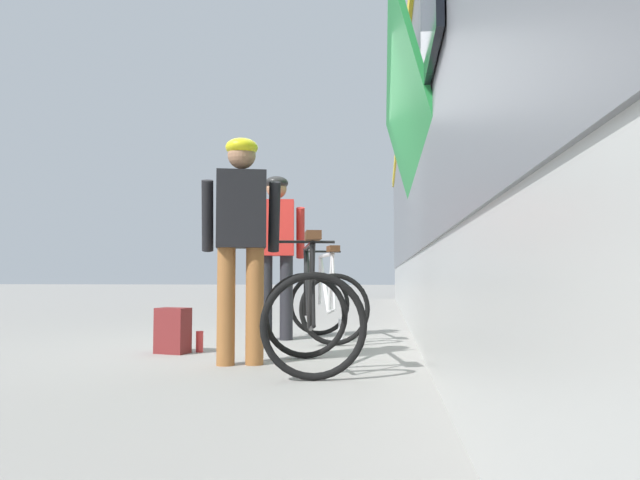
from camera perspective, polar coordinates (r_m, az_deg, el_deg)
name	(u,v)px	position (r m, az deg, el deg)	size (l,w,h in m)	color
ground_plane	(287,348)	(5.64, -3.29, -10.50)	(80.00, 80.00, 0.00)	gray
train_car	(548,159)	(6.91, 21.45, 7.40)	(3.26, 21.81, 3.88)	slate
cyclist_near_in_dark	(241,228)	(4.56, -7.76, 1.15)	(0.66, 0.40, 1.76)	#935B2D
cyclist_far_in_red	(276,242)	(6.27, -4.31, -0.15)	(0.64, 0.36, 1.76)	#232328
bicycle_near_black	(309,314)	(4.34, -1.07, -7.26)	(0.90, 1.18, 0.99)	black
bicycle_far_white	(327,302)	(6.24, 0.66, -6.13)	(0.96, 1.22, 0.99)	black
backpack_on_platform	(173,331)	(5.36, -14.26, -8.61)	(0.28, 0.18, 0.40)	maroon
water_bottle_near_the_bikes	(342,330)	(6.21, 2.13, -8.78)	(0.06, 0.06, 0.23)	silver
water_bottle_by_the_backpack	(200,342)	(5.40, -11.75, -9.74)	(0.07, 0.07, 0.19)	red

